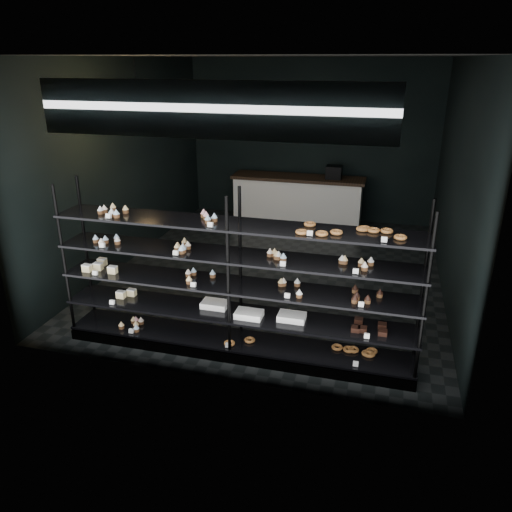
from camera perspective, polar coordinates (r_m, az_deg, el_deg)
name	(u,v)px	position (r m, az deg, el deg)	size (l,w,h in m)	color
room	(279,172)	(7.52, 2.61, 9.60)	(5.01, 6.01, 3.20)	black
display_shelf	(233,303)	(5.59, -2.66, -5.38)	(4.00, 0.50, 1.91)	black
signage	(208,110)	(4.56, -5.56, 16.29)	(3.30, 0.05, 0.50)	#0D1042
pendant_lamp	(139,117)	(6.92, -13.25, 15.15)	(0.34, 0.34, 0.90)	black
service_counter	(298,200)	(10.19, 4.83, 6.42)	(2.64, 0.65, 1.23)	silver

